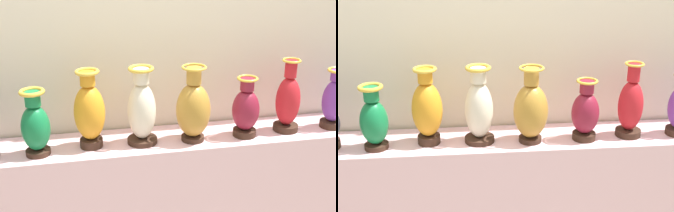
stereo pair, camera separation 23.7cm
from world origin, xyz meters
TOP-DOWN VIEW (x-y plane):
  - back_wall at (0.01, 0.23)m, footprint 5.50×0.14m
  - vase_emerald at (-0.67, -0.06)m, footprint 0.14×0.14m
  - vase_amber at (-0.40, -0.02)m, footprint 0.16×0.16m
  - vase_ivory at (-0.14, -0.03)m, footprint 0.16×0.16m
  - vase_ochre at (0.12, -0.05)m, footprint 0.18×0.18m
  - vase_burgundy at (0.41, -0.05)m, footprint 0.14×0.14m
  - vase_crimson at (0.66, -0.03)m, footprint 0.14×0.14m
  - vase_violet at (0.93, -0.04)m, footprint 0.13×0.13m

SIDE VIEW (x-z plane):
  - vase_burgundy at x=0.41m, z-range 0.94..1.27m
  - vase_emerald at x=-0.67m, z-range 0.94..1.28m
  - vase_violet at x=0.93m, z-range 0.94..1.28m
  - vase_crimson at x=0.66m, z-range 0.92..1.33m
  - vase_ochre at x=0.12m, z-range 0.93..1.34m
  - vase_ivory at x=-0.14m, z-range 0.93..1.34m
  - vase_amber at x=-0.40m, z-range 0.94..1.35m
  - back_wall at x=0.01m, z-range 0.01..3.03m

